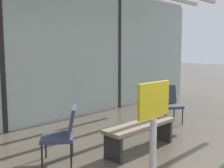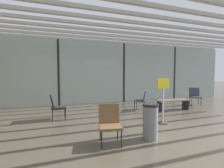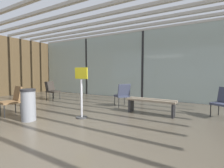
{
  "view_description": "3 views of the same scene",
  "coord_description": "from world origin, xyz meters",
  "views": [
    {
      "loc": [
        -2.35,
        -0.28,
        1.73
      ],
      "look_at": [
        0.09,
        2.12,
        1.29
      ],
      "focal_mm": 43.33,
      "sensor_mm": 36.0,
      "label": 1
    },
    {
      "loc": [
        -3.52,
        -3.02,
        1.56
      ],
      "look_at": [
        -0.99,
        4.34,
        1.09
      ],
      "focal_mm": 25.19,
      "sensor_mm": 36.0,
      "label": 2
    },
    {
      "loc": [
        2.62,
        -2.3,
        1.3
      ],
      "look_at": [
        -1.44,
        4.68,
        0.71
      ],
      "focal_mm": 25.4,
      "sensor_mm": 36.0,
      "label": 3
    }
  ],
  "objects": [
    {
      "name": "lounge_chair_2",
      "position": [
        -2.42,
        0.33,
        0.49
      ],
      "size": [
        0.57,
        0.6,
        0.87
      ],
      "rotation": [
        0.0,
        0.0,
        6.11
      ],
      "color": "brown",
      "rests_on": "ground"
    },
    {
      "name": "ceiling_slats",
      "position": [
        0.0,
        1.9,
        3.34
      ],
      "size": [
        13.72,
        6.72,
        0.1
      ],
      "color": "#B7B2A8",
      "rests_on": "glass_curtain_wall"
    },
    {
      "name": "trash_bin",
      "position": [
        -1.43,
        0.2,
        0.43
      ],
      "size": [
        0.38,
        0.38,
        0.86
      ],
      "color": "slate",
      "rests_on": "ground"
    },
    {
      "name": "lounge_chair_0",
      "position": [
        -3.61,
        2.72,
        0.49
      ],
      "size": [
        0.54,
        0.5,
        0.87
      ],
      "rotation": [
        0.0,
        0.0,
        1.61
      ],
      "color": "#28231E",
      "rests_on": "ground"
    },
    {
      "name": "info_sign",
      "position": [
        -0.38,
        1.13,
        0.68
      ],
      "size": [
        0.44,
        0.32,
        1.44
      ],
      "color": "#333333",
      "rests_on": "ground"
    },
    {
      "name": "lounge_chair_3",
      "position": [
        -0.02,
        3.05,
        0.49
      ],
      "size": [
        0.71,
        0.7,
        0.87
      ],
      "rotation": [
        0.0,
        0.0,
        4.03
      ],
      "color": "#33384C",
      "rests_on": "ground"
    },
    {
      "name": "window_mullion_1",
      "position": [
        0.0,
        5.2,
        1.65
      ],
      "size": [
        0.1,
        0.12,
        3.29
      ],
      "primitive_type": "cube",
      "color": "black",
      "rests_on": "ground"
    },
    {
      "name": "waiting_bench",
      "position": [
        1.21,
        2.53,
        0.36
      ],
      "size": [
        1.51,
        0.42,
        0.47
      ],
      "rotation": [
        0.0,
        0.0,
        -0.02
      ],
      "color": "#7F705B",
      "rests_on": "ground"
    },
    {
      "name": "glass_curtain_wall",
      "position": [
        0.0,
        5.2,
        1.65
      ],
      "size": [
        14.0,
        0.08,
        3.29
      ],
      "primitive_type": "cube",
      "color": "#A3B7B2",
      "rests_on": "ground"
    },
    {
      "name": "parked_airplane",
      "position": [
        0.5,
        9.87,
        1.84
      ],
      "size": [
        10.65,
        3.68,
        3.68
      ],
      "color": "silver",
      "rests_on": "ground"
    },
    {
      "name": "window_mullion_0",
      "position": [
        -3.5,
        5.2,
        1.65
      ],
      "size": [
        0.1,
        0.12,
        3.29
      ],
      "primitive_type": "cube",
      "color": "black",
      "rests_on": "ground"
    },
    {
      "name": "ground_plane",
      "position": [
        0.0,
        0.0,
        0.0
      ],
      "size": [
        60.0,
        60.0,
        0.0
      ],
      "primitive_type": "plane",
      "color": "#4C4438"
    }
  ]
}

